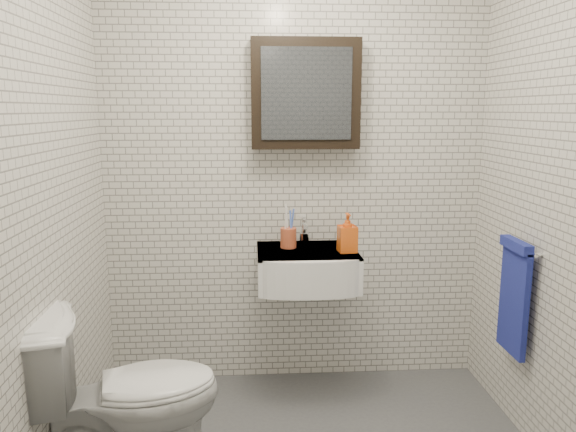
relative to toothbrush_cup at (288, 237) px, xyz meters
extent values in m
cube|color=silver|center=(0.05, 0.16, 0.34)|extent=(2.20, 0.02, 2.50)
cube|color=silver|center=(0.05, -1.84, 0.34)|extent=(2.20, 0.02, 2.50)
cube|color=silver|center=(-1.05, -0.84, 0.34)|extent=(0.02, 2.00, 2.50)
cube|color=silver|center=(1.15, -0.84, 0.34)|extent=(0.02, 2.00, 2.50)
cube|color=white|center=(0.10, -0.06, -0.16)|extent=(0.55, 0.45, 0.20)
cylinder|color=silver|center=(0.10, -0.04, -0.07)|extent=(0.31, 0.31, 0.02)
cylinder|color=silver|center=(0.10, -0.04, -0.07)|extent=(0.04, 0.04, 0.01)
cube|color=white|center=(0.10, -0.06, -0.07)|extent=(0.55, 0.45, 0.01)
cylinder|color=silver|center=(0.10, 0.10, -0.03)|extent=(0.06, 0.06, 0.06)
cylinder|color=silver|center=(0.10, 0.10, 0.03)|extent=(0.03, 0.03, 0.08)
cylinder|color=silver|center=(0.10, 0.04, 0.06)|extent=(0.02, 0.12, 0.02)
cube|color=silver|center=(0.10, 0.13, 0.08)|extent=(0.02, 0.09, 0.01)
cube|color=black|center=(0.10, 0.09, 0.79)|extent=(0.60, 0.14, 0.60)
cube|color=#3F444C|center=(0.10, 0.02, 0.79)|extent=(0.49, 0.01, 0.49)
cylinder|color=silver|center=(1.11, -0.49, 0.04)|extent=(0.02, 0.30, 0.02)
cylinder|color=silver|center=(1.13, -0.36, 0.04)|extent=(0.04, 0.02, 0.02)
cylinder|color=silver|center=(1.13, -0.61, 0.04)|extent=(0.04, 0.02, 0.02)
cube|color=navy|center=(1.09, -0.49, -0.23)|extent=(0.03, 0.26, 0.54)
cube|color=navy|center=(1.08, -0.49, 0.05)|extent=(0.05, 0.26, 0.05)
cylinder|color=#B14B2C|center=(0.00, 0.00, -0.01)|extent=(0.12, 0.12, 0.11)
cylinder|color=white|center=(-0.02, -0.01, 0.07)|extent=(0.02, 0.03, 0.21)
cylinder|color=#456BDD|center=(0.01, -0.01, 0.06)|extent=(0.02, 0.02, 0.19)
cylinder|color=white|center=(-0.01, 0.02, 0.07)|extent=(0.03, 0.04, 0.22)
cylinder|color=#456BDD|center=(0.02, 0.01, 0.06)|extent=(0.03, 0.05, 0.20)
imported|color=orange|center=(0.31, -0.12, 0.04)|extent=(0.11, 0.11, 0.21)
imported|color=white|center=(-0.75, -0.80, -0.51)|extent=(0.87, 0.62, 0.80)
camera|label=1|loc=(-0.20, -3.07, 0.70)|focal=35.00mm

